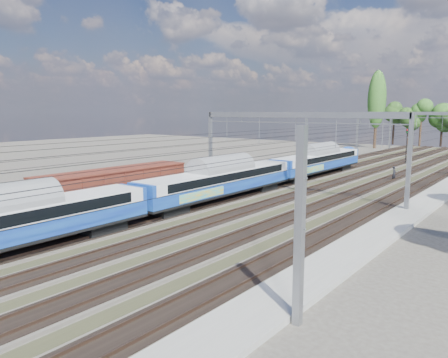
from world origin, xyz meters
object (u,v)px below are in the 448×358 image
Objects in this scene: freight_boxcar at (115,188)px; signal_near at (407,142)px; worker at (394,174)px; emu_train at (219,176)px.

signal_near is at bearing 79.70° from freight_boxcar.
freight_boxcar is 55.79m from signal_near.
worker is 0.32× the size of signal_near.
signal_near is (5.47, 45.67, 1.12)m from emu_train.
worker is at bearing -79.09° from signal_near.
signal_near reaches higher than freight_boxcar.
signal_near reaches higher than emu_train.
signal_near is at bearing 83.17° from emu_train.
worker is at bearing 68.81° from emu_train.
emu_train is at bearing 169.76° from worker.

